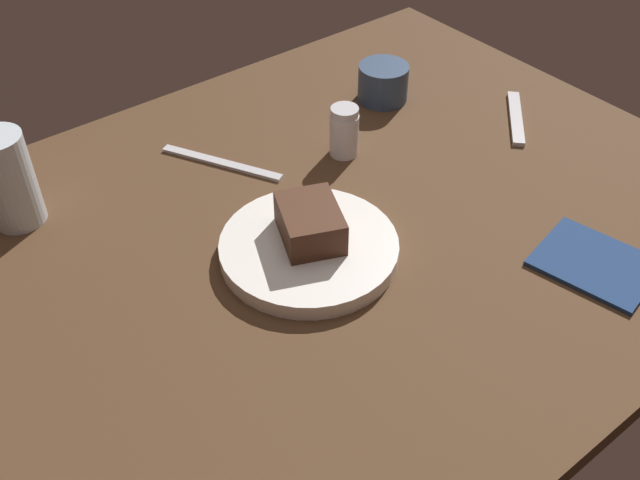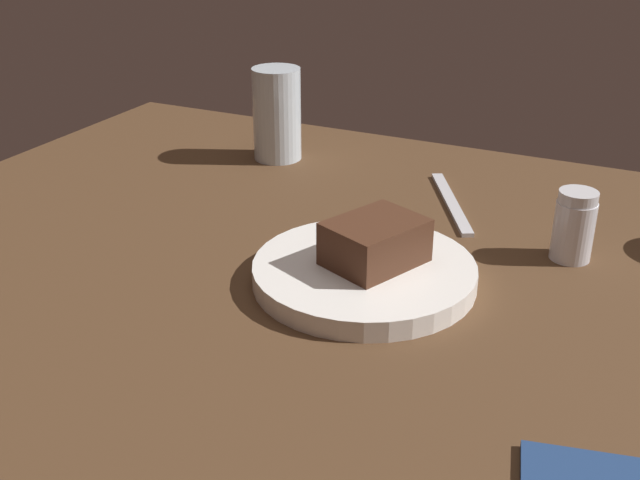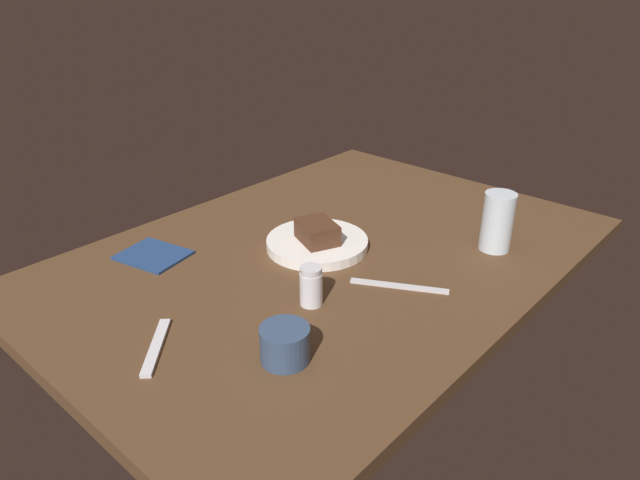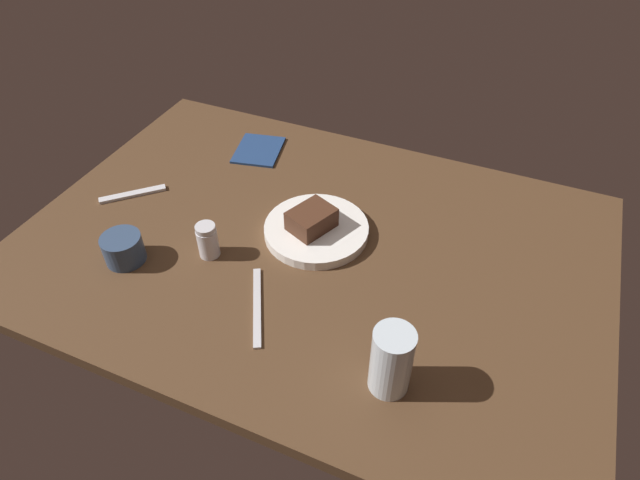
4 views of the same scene
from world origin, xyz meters
The scene contains 9 objects.
dining_table centered at (0.00, 0.00, 1.50)cm, with size 120.00×84.00×3.00cm, color #4C331E.
dessert_plate centered at (0.07, 3.19, 4.05)cm, with size 22.16×22.16×2.10cm, color white.
chocolate_cake_slice centered at (-0.76, 2.48, 7.31)cm, with size 9.13×7.01×4.42cm, color #472819.
salt_shaker centered at (-17.51, -11.17, 6.75)cm, with size 4.23×4.23×7.59cm.
water_glass centered at (25.41, -25.76, 9.42)cm, with size 6.72×6.72×12.84cm, color silver.
coffee_cup centered at (-32.25, -19.17, 5.94)cm, with size 8.01×8.01×5.89cm, color #334766.
dessert_spoon centered at (-44.34, -1.51, 3.35)cm, with size 15.00×1.80×0.70cm, color silver.
butter_knife centered at (-1.92, -19.87, 3.25)cm, with size 19.00×1.40×0.50cm, color silver.
folded_napkin centered at (-26.31, 26.33, 3.30)cm, with size 11.06×13.58×0.60cm, color navy.
Camera 1 is at (40.87, 57.15, 65.03)cm, focal length 41.50 mm.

